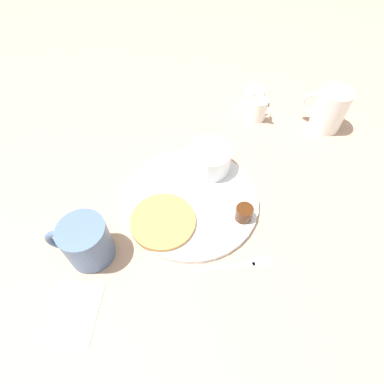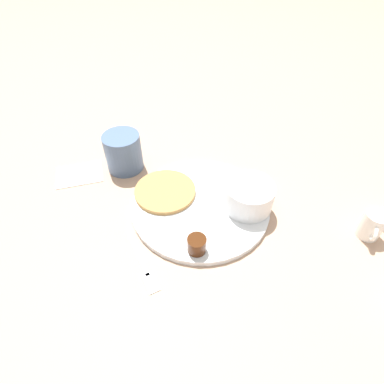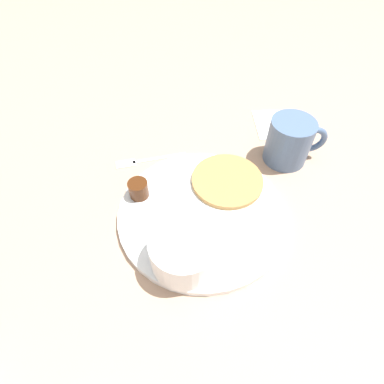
# 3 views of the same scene
# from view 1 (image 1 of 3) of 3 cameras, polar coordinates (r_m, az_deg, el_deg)

# --- Properties ---
(ground_plane) EXTENTS (4.00, 4.00, 0.00)m
(ground_plane) POSITION_cam_1_polar(r_m,az_deg,el_deg) (0.64, -0.25, -1.80)
(ground_plane) COLOR tan
(plate) EXTENTS (0.28, 0.28, 0.01)m
(plate) POSITION_cam_1_polar(r_m,az_deg,el_deg) (0.63, -0.26, -1.48)
(plate) COLOR white
(plate) RESTS_ON ground_plane
(pancake_stack) EXTENTS (0.13, 0.13, 0.01)m
(pancake_stack) POSITION_cam_1_polar(r_m,az_deg,el_deg) (0.59, -5.57, -5.54)
(pancake_stack) COLOR #B78447
(pancake_stack) RESTS_ON plate
(bowl) EXTENTS (0.10, 0.10, 0.06)m
(bowl) POSITION_cam_1_polar(r_m,az_deg,el_deg) (0.66, 3.22, 6.48)
(bowl) COLOR white
(bowl) RESTS_ON plate
(syrup_cup) EXTENTS (0.03, 0.03, 0.03)m
(syrup_cup) POSITION_cam_1_polar(r_m,az_deg,el_deg) (0.59, 9.86, -3.98)
(syrup_cup) COLOR #47230F
(syrup_cup) RESTS_ON plate
(butter_ramekin) EXTENTS (0.04, 0.04, 0.04)m
(butter_ramekin) POSITION_cam_1_polar(r_m,az_deg,el_deg) (0.68, 5.07, 6.00)
(butter_ramekin) COLOR white
(butter_ramekin) RESTS_ON plate
(coffee_mug) EXTENTS (0.08, 0.12, 0.09)m
(coffee_mug) POSITION_cam_1_polar(r_m,az_deg,el_deg) (0.57, -19.63, -8.93)
(coffee_mug) COLOR slate
(coffee_mug) RESTS_ON ground_plane
(creamer_pitcher_near) EXTENTS (0.04, 0.06, 0.06)m
(creamer_pitcher_near) POSITION_cam_1_polar(r_m,az_deg,el_deg) (0.82, 12.61, 15.08)
(creamer_pitcher_near) COLOR white
(creamer_pitcher_near) RESTS_ON ground_plane
(creamer_pitcher_far) EXTENTS (0.06, 0.06, 0.05)m
(creamer_pitcher_far) POSITION_cam_1_polar(r_m,az_deg,el_deg) (0.88, 11.81, 17.44)
(creamer_pitcher_far) COLOR white
(creamer_pitcher_far) RESTS_ON ground_plane
(fork) EXTENTS (0.07, 0.14, 0.00)m
(fork) POSITION_cam_1_polar(r_m,az_deg,el_deg) (0.57, 9.99, -13.52)
(fork) COLOR silver
(fork) RESTS_ON ground_plane
(napkin) EXTENTS (0.12, 0.10, 0.00)m
(napkin) POSITION_cam_1_polar(r_m,az_deg,el_deg) (0.57, -21.52, -20.56)
(napkin) COLOR white
(napkin) RESTS_ON ground_plane
(second_mug) EXTENTS (0.08, 0.11, 0.10)m
(second_mug) POSITION_cam_1_polar(r_m,az_deg,el_deg) (0.84, 24.66, 14.08)
(second_mug) COLOR white
(second_mug) RESTS_ON ground_plane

